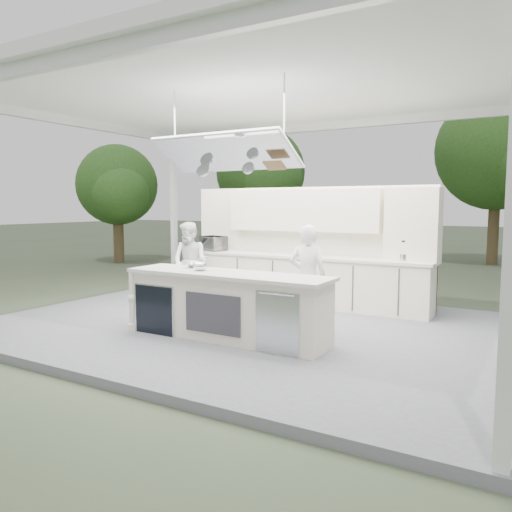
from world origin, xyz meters
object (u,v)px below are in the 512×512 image
Objects in this scene: back_counter at (299,279)px; head_chef at (308,278)px; demo_island at (225,305)px; sous_chef at (190,262)px.

head_chef reaches higher than back_counter.
sous_chef is at bearing 137.74° from demo_island.
head_chef is (1.04, -1.86, 0.33)m from back_counter.
head_chef is at bearing -60.90° from back_counter.
demo_island is 1.32m from head_chef.
head_chef reaches higher than demo_island.
sous_chef reaches higher than demo_island.
demo_island is at bearing -46.81° from sous_chef.
demo_island is 2.82m from back_counter.
head_chef is at bearing -22.69° from sous_chef.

